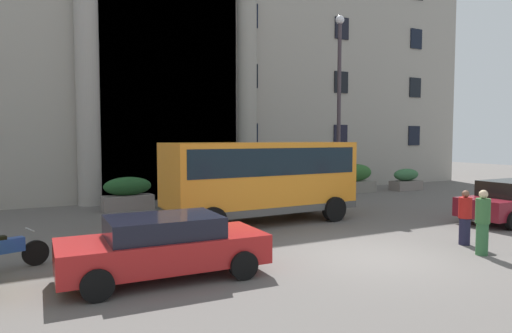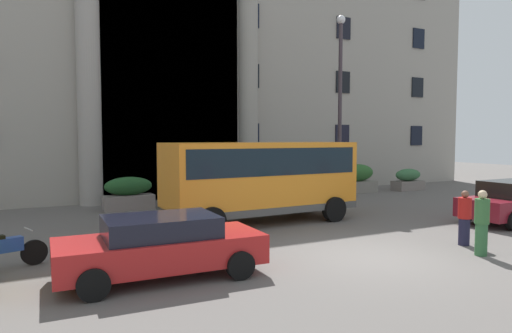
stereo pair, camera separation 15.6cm
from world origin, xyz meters
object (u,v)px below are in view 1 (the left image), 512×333
Objects in this scene: parked_compact_extra at (164,245)px; lamppost_plaza_centre at (339,96)px; hedge_planter_entrance_right at (208,191)px; bus_stop_sign at (341,168)px; hedge_planter_west at (406,180)px; orange_minibus at (261,175)px; scooter_by_planter at (133,238)px; pedestrian_woman_with_bag at (483,222)px; hedge_planter_far_east at (128,194)px; motorcycle_far_end at (0,252)px; pedestrian_child_trailing at (465,218)px; hedge_planter_entrance_left at (356,179)px.

lamppost_plaza_centre reaches higher than parked_compact_extra.
hedge_planter_entrance_right is 0.38× the size of parked_compact_extra.
bus_stop_sign is 1.50× the size of hedge_planter_west.
bus_stop_sign is 0.63× the size of parked_compact_extra.
orange_minibus is 3.46× the size of scooter_by_planter.
pedestrian_woman_with_bag is at bearing -106.53° from lamppost_plaza_centre.
bus_stop_sign is 8.25m from hedge_planter_west.
orange_minibus is 7.19m from lamppost_plaza_centre.
motorcycle_far_end is (-4.45, -7.54, -0.21)m from hedge_planter_far_east.
hedge_planter_entrance_right is 0.85× the size of motorcycle_far_end.
orange_minibus is 13.14m from hedge_planter_west.
bus_stop_sign is at bearing -23.61° from hedge_planter_far_east.
hedge_planter_west is at bearing 28.12° from pedestrian_child_trailing.
scooter_by_planter is at bearing -101.26° from hedge_planter_far_east.
pedestrian_child_trailing is (-8.69, -10.45, 0.18)m from hedge_planter_west.
lamppost_plaza_centre is at bearing -13.28° from hedge_planter_far_east.
hedge_planter_west is at bearing 30.81° from parked_compact_extra.
motorcycle_far_end is at bearing -164.73° from orange_minibus.
pedestrian_woman_with_bag reaches higher than hedge_planter_west.
pedestrian_child_trailing is at bearing -116.09° from hedge_planter_entrance_left.
orange_minibus reaches higher than hedge_planter_far_east.
pedestrian_woman_with_bag reaches higher than hedge_planter_far_east.
scooter_by_planter is 1.18× the size of pedestrian_woman_with_bag.
orange_minibus is 1.56× the size of parked_compact_extra.
scooter_by_planter is 0.23× the size of lamppost_plaza_centre.
hedge_planter_entrance_left is at bearing 0.53° from hedge_planter_entrance_right.
motorcycle_far_end is (-8.09, -7.60, -0.12)m from hedge_planter_entrance_right.
pedestrian_child_trailing is (-1.25, -7.08, -0.94)m from bus_stop_sign.
hedge_planter_entrance_left is (12.41, 0.15, 0.09)m from hedge_planter_far_east.
hedge_planter_west is at bearing -68.79° from pedestrian_woman_with_bag.
parked_compact_extra is 2.62× the size of pedestrian_woman_with_bag.
parked_compact_extra is 8.07m from pedestrian_woman_with_bag.
scooter_by_planter is (-0.20, 2.13, -0.24)m from parked_compact_extra.
pedestrian_child_trailing is 9.76m from lamppost_plaza_centre.
hedge_planter_far_east is at bearing 123.73° from orange_minibus.
scooter_by_planter is at bearing -158.51° from bus_stop_sign.
orange_minibus is 6.77m from parked_compact_extra.
orange_minibus is at bearing -153.19° from lamppost_plaza_centre.
lamppost_plaza_centre is at bearing 25.18° from orange_minibus.
hedge_planter_entrance_right is (0.02, 5.15, -1.12)m from orange_minibus.
bus_stop_sign reaches higher than scooter_by_planter.
orange_minibus is at bearing 17.62° from scooter_by_planter.
hedge_planter_entrance_right is 9.15m from scooter_by_planter.
hedge_planter_west is (12.18, 4.81, -1.10)m from orange_minibus.
pedestrian_child_trailing is at bearing -100.00° from bus_stop_sign.
hedge_planter_entrance_left is at bearing 37.16° from lamppost_plaza_centre.
hedge_planter_far_east is 0.46× the size of parked_compact_extra.
lamppost_plaza_centre reaches higher than hedge_planter_west.
scooter_by_planter is (-17.28, -7.25, -0.14)m from hedge_planter_west.
hedge_planter_entrance_left is at bearing 0.68° from hedge_planter_far_east.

